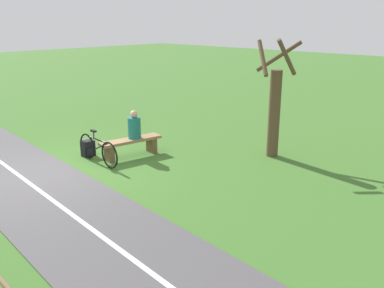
{
  "coord_description": "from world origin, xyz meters",
  "views": [
    {
      "loc": [
        4.8,
        9.35,
        3.77
      ],
      "look_at": [
        -1.55,
        3.26,
        1.08
      ],
      "focal_mm": 38.6,
      "sensor_mm": 36.0,
      "label": 1
    }
  ],
  "objects_px": {
    "person_seated": "(134,126)",
    "backpack": "(88,148)",
    "bench": "(131,144)",
    "tree_mid_field": "(274,105)",
    "bicycle": "(98,150)"
  },
  "relations": [
    {
      "from": "person_seated",
      "to": "backpack",
      "type": "height_order",
      "value": "person_seated"
    },
    {
      "from": "bench",
      "to": "backpack",
      "type": "distance_m",
      "value": 1.24
    },
    {
      "from": "backpack",
      "to": "tree_mid_field",
      "type": "distance_m",
      "value": 5.38
    },
    {
      "from": "tree_mid_field",
      "to": "bench",
      "type": "bearing_deg",
      "value": -45.06
    },
    {
      "from": "bicycle",
      "to": "tree_mid_field",
      "type": "xyz_separation_m",
      "value": [
        -3.81,
        3.02,
        1.08
      ]
    },
    {
      "from": "bench",
      "to": "person_seated",
      "type": "relative_size",
      "value": 2.31
    },
    {
      "from": "tree_mid_field",
      "to": "person_seated",
      "type": "bearing_deg",
      "value": -46.16
    },
    {
      "from": "tree_mid_field",
      "to": "bicycle",
      "type": "bearing_deg",
      "value": -38.4
    },
    {
      "from": "bench",
      "to": "bicycle",
      "type": "bearing_deg",
      "value": -0.48
    },
    {
      "from": "person_seated",
      "to": "tree_mid_field",
      "type": "distance_m",
      "value": 3.95
    },
    {
      "from": "person_seated",
      "to": "bicycle",
      "type": "bearing_deg",
      "value": -0.42
    },
    {
      "from": "bench",
      "to": "bicycle",
      "type": "relative_size",
      "value": 1.01
    },
    {
      "from": "bench",
      "to": "person_seated",
      "type": "distance_m",
      "value": 0.52
    },
    {
      "from": "bench",
      "to": "tree_mid_field",
      "type": "relative_size",
      "value": 0.56
    },
    {
      "from": "person_seated",
      "to": "backpack",
      "type": "distance_m",
      "value": 1.48
    }
  ]
}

